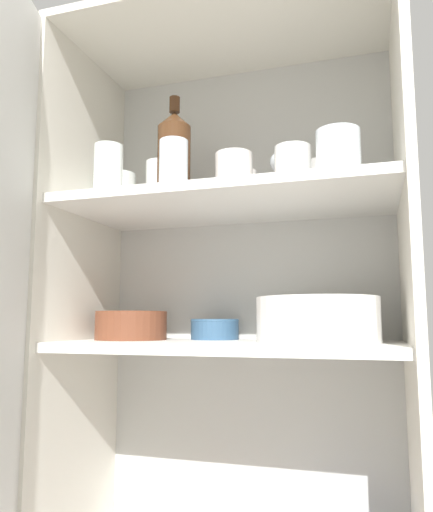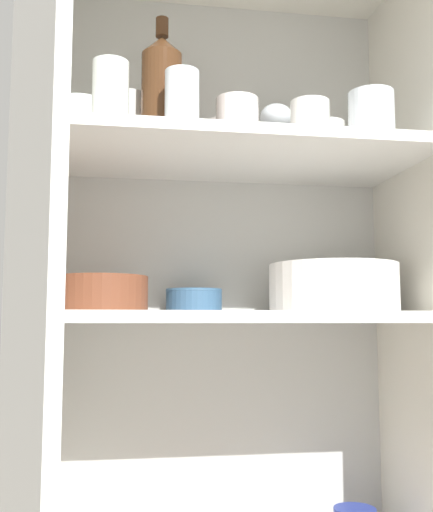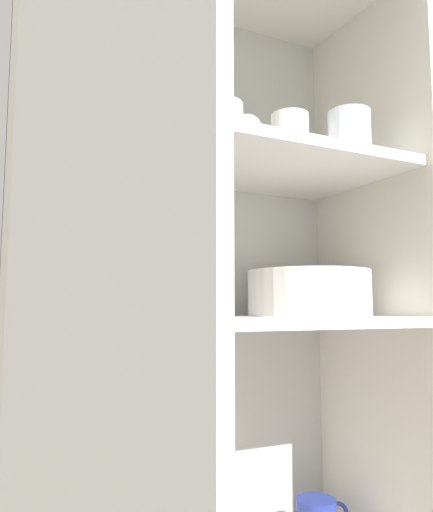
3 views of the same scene
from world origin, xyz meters
name	(u,v)px [view 3 (image 3 of 3)]	position (x,y,z in m)	size (l,w,h in m)	color
cupboard_back_panel	(184,329)	(0.00, 0.35, 0.72)	(0.74, 0.02, 1.44)	silver
cupboard_side_left	(9,337)	(-0.36, 0.17, 0.72)	(0.02, 0.38, 1.44)	silver
cupboard_side_right	(372,329)	(0.36, 0.17, 0.72)	(0.02, 0.38, 1.44)	silver
shelf_board_middle	(222,322)	(0.00, 0.17, 0.74)	(0.71, 0.34, 0.02)	white
shelf_board_upper	(221,160)	(0.00, 0.17, 1.05)	(0.71, 0.34, 0.02)	white
cupboard_door	(86,355)	(-0.32, -0.19, 0.72)	(0.12, 0.36, 1.44)	silver
tumbler_glass_0	(222,131)	(0.01, 0.19, 1.11)	(0.08, 0.08, 0.11)	silver
tumbler_glass_1	(62,111)	(-0.29, 0.21, 1.10)	(0.08, 0.08, 0.09)	white
tumbler_glass_2	(181,102)	(-0.11, 0.11, 1.12)	(0.06, 0.06, 0.12)	white
tumbler_glass_3	(106,120)	(-0.20, 0.26, 1.12)	(0.07, 0.07, 0.13)	white
tumbler_glass_4	(195,148)	(0.00, 0.29, 1.11)	(0.07, 0.07, 0.10)	silver
tumbler_glass_5	(118,78)	(-0.23, 0.06, 1.11)	(0.06, 0.06, 0.11)	white
tumbler_glass_6	(290,138)	(0.14, 0.15, 1.10)	(0.08, 0.08, 0.10)	white
tumbler_glass_7	(349,136)	(0.24, 0.09, 1.10)	(0.08, 0.08, 0.10)	white
tumbler_glass_8	(290,157)	(0.21, 0.24, 1.10)	(0.08, 0.08, 0.09)	white
wine_glass_0	(246,132)	(0.11, 0.27, 1.15)	(0.07, 0.07, 0.13)	white
wine_bottle	(149,87)	(-0.14, 0.19, 1.17)	(0.08, 0.08, 0.27)	#4C2D19
plate_stack_white	(309,293)	(0.19, 0.16, 0.79)	(0.24, 0.24, 0.09)	white
mixing_bowl_large	(87,296)	(-0.24, 0.20, 0.78)	(0.16, 0.16, 0.07)	brown
serving_bowl_small	(169,303)	(-0.06, 0.27, 0.77)	(0.11, 0.11, 0.05)	#33567A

